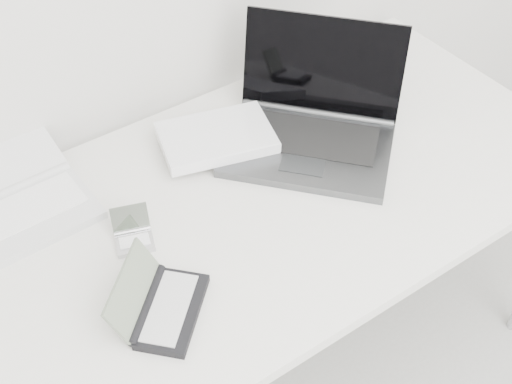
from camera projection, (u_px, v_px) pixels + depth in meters
desk at (257, 209)px, 1.68m from camera, size 1.60×0.80×0.73m
laptop_large at (285, 129)px, 1.76m from camera, size 0.62×0.53×0.27m
netbook_open_white at (21, 200)px, 1.61m from camera, size 0.29×0.37×0.07m
pda_silver at (133, 236)px, 1.54m from camera, size 0.11×0.12×0.06m
palmtop_charcoal at (161, 306)px, 1.40m from camera, size 0.25×0.24×0.10m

